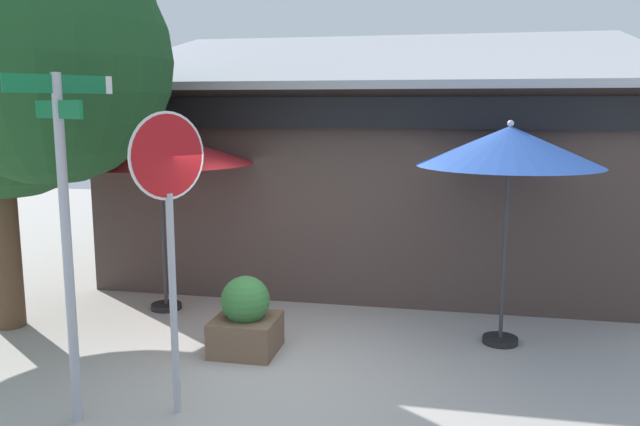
{
  "coord_description": "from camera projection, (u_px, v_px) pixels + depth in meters",
  "views": [
    {
      "loc": [
        1.78,
        -6.77,
        2.96
      ],
      "look_at": [
        0.14,
        1.2,
        1.6
      ],
      "focal_mm": 36.07,
      "sensor_mm": 36.0,
      "label": 1
    }
  ],
  "objects": [
    {
      "name": "stop_sign",
      "position": [
        169.0,
        205.0,
        5.95
      ],
      "size": [
        0.43,
        0.71,
        2.91
      ],
      "color": "#A8AAB2",
      "rests_on": "ground"
    },
    {
      "name": "ground_plane",
      "position": [
        287.0,
        371.0,
        7.38
      ],
      "size": [
        28.0,
        28.0,
        0.1
      ],
      "primitive_type": "cube",
      "color": "#ADA8A0"
    },
    {
      "name": "patio_umbrella_crimson_left",
      "position": [
        160.0,
        149.0,
        9.09
      ],
      "size": [
        2.65,
        2.65,
        2.66
      ],
      "color": "black",
      "rests_on": "ground"
    },
    {
      "name": "street_sign_post",
      "position": [
        65.0,
        215.0,
        5.8
      ],
      "size": [
        0.78,
        0.83,
        3.25
      ],
      "color": "#A8AAB2",
      "rests_on": "ground"
    },
    {
      "name": "cafe_building",
      "position": [
        379.0,
        175.0,
        11.78
      ],
      "size": [
        9.1,
        5.7,
        4.48
      ],
      "color": "#473833",
      "rests_on": "ground"
    },
    {
      "name": "patio_umbrella_royal_blue_center",
      "position": [
        509.0,
        148.0,
        7.7
      ],
      "size": [
        2.22,
        2.22,
        2.79
      ],
      "color": "black",
      "rests_on": "ground"
    },
    {
      "name": "sidewalk_planter",
      "position": [
        246.0,
        319.0,
        7.76
      ],
      "size": [
        0.76,
        0.76,
        0.95
      ],
      "color": "brown",
      "rests_on": "ground"
    }
  ]
}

